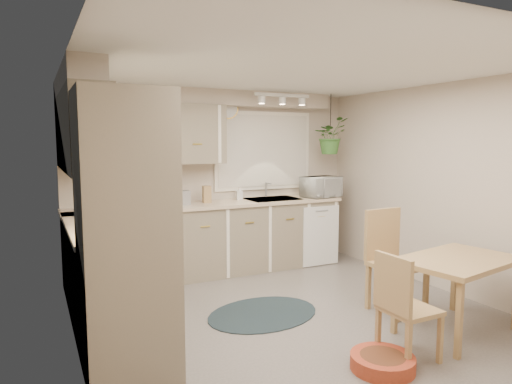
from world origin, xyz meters
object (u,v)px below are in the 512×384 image
dining_table (456,295)px  microwave (321,185)px  chair_left (410,306)px  chair_back (397,262)px  pet_bed (382,362)px  braided_rug (263,314)px

dining_table → microwave: bearing=83.9°
chair_left → chair_back: (0.65, 0.82, 0.08)m
chair_left → pet_bed: chair_left is taller
pet_bed → dining_table: bearing=13.3°
chair_back → braided_rug: size_ratio=0.87×
microwave → chair_left: bearing=-122.2°
chair_left → braided_rug: 1.55m
pet_bed → chair_back: bearing=42.4°
braided_rug → microwave: size_ratio=2.26×
braided_rug → pet_bed: (0.31, -1.40, 0.05)m
dining_table → microwave: 2.73m
chair_back → pet_bed: 1.37m
chair_left → chair_back: bearing=141.3°
chair_left → pet_bed: size_ratio=1.77×
pet_bed → braided_rug: bearing=102.4°
chair_left → microwave: bearing=158.8°
dining_table → chair_back: (-0.14, 0.61, 0.17)m
chair_left → microwave: microwave is taller
chair_back → microwave: size_ratio=1.97×
chair_left → braided_rug: size_ratio=0.73×
chair_back → dining_table: bearing=99.7°
dining_table → chair_back: chair_back is taller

